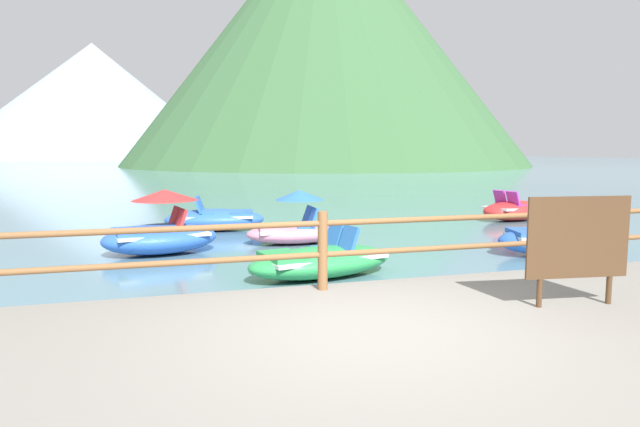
{
  "coord_description": "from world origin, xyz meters",
  "views": [
    {
      "loc": [
        -1.83,
        -4.64,
        2.09
      ],
      "look_at": [
        0.97,
        5.0,
        0.9
      ],
      "focal_mm": 30.71,
      "sensor_mm": 36.0,
      "label": 1
    }
  ],
  "objects_px": {
    "pedal_boat_6": "(515,210)",
    "pedal_boat_3": "(215,219)",
    "pedal_boat_4": "(558,240)",
    "pedal_boat_1": "(295,226)",
    "pedal_boat_5": "(321,261)",
    "pedal_boat_2": "(161,231)",
    "sign_board": "(578,239)"
  },
  "relations": [
    {
      "from": "pedal_boat_4",
      "to": "pedal_boat_6",
      "type": "xyz_separation_m",
      "value": [
        2.48,
        4.85,
        -0.0
      ]
    },
    {
      "from": "pedal_boat_2",
      "to": "sign_board",
      "type": "bearing_deg",
      "value": -56.46
    },
    {
      "from": "pedal_boat_1",
      "to": "pedal_boat_2",
      "type": "xyz_separation_m",
      "value": [
        -2.88,
        -0.43,
        0.06
      ]
    },
    {
      "from": "pedal_boat_4",
      "to": "pedal_boat_5",
      "type": "relative_size",
      "value": 0.94
    },
    {
      "from": "pedal_boat_1",
      "to": "pedal_boat_6",
      "type": "height_order",
      "value": "pedal_boat_1"
    },
    {
      "from": "pedal_boat_2",
      "to": "pedal_boat_4",
      "type": "relative_size",
      "value": 0.95
    },
    {
      "from": "pedal_boat_1",
      "to": "pedal_boat_6",
      "type": "bearing_deg",
      "value": 15.96
    },
    {
      "from": "pedal_boat_5",
      "to": "pedal_boat_6",
      "type": "relative_size",
      "value": 1.14
    },
    {
      "from": "pedal_boat_1",
      "to": "pedal_boat_4",
      "type": "height_order",
      "value": "pedal_boat_1"
    },
    {
      "from": "pedal_boat_1",
      "to": "pedal_boat_5",
      "type": "relative_size",
      "value": 0.79
    },
    {
      "from": "pedal_boat_6",
      "to": "pedal_boat_3",
      "type": "bearing_deg",
      "value": 177.49
    },
    {
      "from": "sign_board",
      "to": "pedal_boat_3",
      "type": "distance_m",
      "value": 9.85
    },
    {
      "from": "pedal_boat_5",
      "to": "pedal_boat_1",
      "type": "bearing_deg",
      "value": 83.75
    },
    {
      "from": "pedal_boat_5",
      "to": "pedal_boat_2",
      "type": "bearing_deg",
      "value": 131.8
    },
    {
      "from": "pedal_boat_5",
      "to": "pedal_boat_6",
      "type": "height_order",
      "value": "pedal_boat_6"
    },
    {
      "from": "pedal_boat_4",
      "to": "pedal_boat_3",
      "type": "bearing_deg",
      "value": 139.8
    },
    {
      "from": "sign_board",
      "to": "pedal_boat_6",
      "type": "xyz_separation_m",
      "value": [
        5.7,
        8.97,
        -0.83
      ]
    },
    {
      "from": "pedal_boat_1",
      "to": "pedal_boat_6",
      "type": "xyz_separation_m",
      "value": [
        7.13,
        2.04,
        -0.08
      ]
    },
    {
      "from": "sign_board",
      "to": "pedal_boat_1",
      "type": "bearing_deg",
      "value": 101.68
    },
    {
      "from": "pedal_boat_2",
      "to": "pedal_boat_4",
      "type": "xyz_separation_m",
      "value": [
        7.52,
        -2.37,
        -0.14
      ]
    },
    {
      "from": "pedal_boat_2",
      "to": "pedal_boat_6",
      "type": "xyz_separation_m",
      "value": [
        10.01,
        2.47,
        -0.15
      ]
    },
    {
      "from": "sign_board",
      "to": "pedal_boat_3",
      "type": "height_order",
      "value": "sign_board"
    },
    {
      "from": "sign_board",
      "to": "pedal_boat_1",
      "type": "height_order",
      "value": "sign_board"
    },
    {
      "from": "pedal_boat_1",
      "to": "pedal_boat_5",
      "type": "bearing_deg",
      "value": -96.25
    },
    {
      "from": "sign_board",
      "to": "pedal_boat_5",
      "type": "bearing_deg",
      "value": 115.92
    },
    {
      "from": "sign_board",
      "to": "pedal_boat_2",
      "type": "relative_size",
      "value": 0.48
    },
    {
      "from": "pedal_boat_1",
      "to": "pedal_boat_2",
      "type": "height_order",
      "value": "pedal_boat_2"
    },
    {
      "from": "sign_board",
      "to": "pedal_boat_3",
      "type": "xyz_separation_m",
      "value": [
        -2.97,
        9.35,
        -0.83
      ]
    },
    {
      "from": "pedal_boat_4",
      "to": "pedal_boat_5",
      "type": "height_order",
      "value": "pedal_boat_4"
    },
    {
      "from": "sign_board",
      "to": "pedal_boat_3",
      "type": "bearing_deg",
      "value": 107.62
    },
    {
      "from": "pedal_boat_2",
      "to": "pedal_boat_5",
      "type": "xyz_separation_m",
      "value": [
        2.52,
        -2.82,
        -0.18
      ]
    },
    {
      "from": "sign_board",
      "to": "pedal_boat_1",
      "type": "xyz_separation_m",
      "value": [
        -1.43,
        6.94,
        -0.75
      ]
    }
  ]
}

